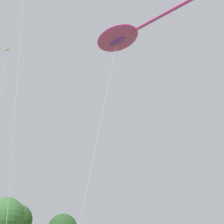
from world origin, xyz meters
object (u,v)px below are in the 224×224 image
(big_show_kite, at_px, (119,38))
(small_kite_stunt_black, at_px, (3,72))
(tree_oak_left, at_px, (17,221))
(tree_broad_distant, at_px, (5,217))

(big_show_kite, distance_m, small_kite_stunt_black, 11.56)
(small_kite_stunt_black, distance_m, tree_oak_left, 37.80)
(big_show_kite, bearing_deg, tree_oak_left, -26.06)
(tree_broad_distant, height_order, tree_oak_left, tree_oak_left)
(big_show_kite, distance_m, tree_broad_distant, 35.18)
(tree_broad_distant, xyz_separation_m, tree_oak_left, (4.42, 9.65, 0.55))
(small_kite_stunt_black, relative_size, tree_broad_distant, 2.09)
(big_show_kite, distance_m, tree_oak_left, 44.45)
(tree_broad_distant, bearing_deg, tree_oak_left, 65.41)
(big_show_kite, height_order, small_kite_stunt_black, small_kite_stunt_black)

